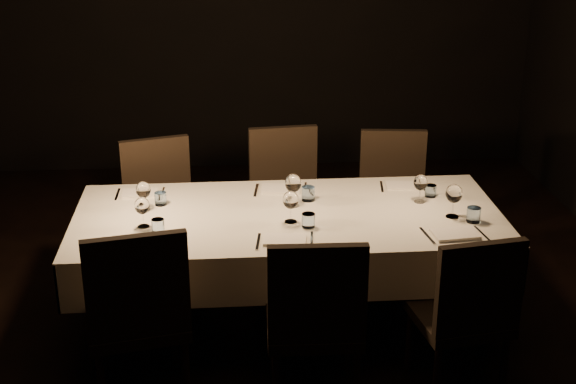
{
  "coord_description": "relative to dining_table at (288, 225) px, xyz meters",
  "views": [
    {
      "loc": [
        -0.34,
        -4.33,
        2.63
      ],
      "look_at": [
        0.0,
        0.0,
        0.9
      ],
      "focal_mm": 50.0,
      "sensor_mm": 36.0,
      "label": 1
    }
  ],
  "objects": [
    {
      "name": "place_setting_near_left",
      "position": [
        -0.83,
        -0.22,
        0.14
      ],
      "size": [
        0.33,
        0.4,
        0.18
      ],
      "rotation": [
        0.0,
        0.0,
        -0.13
      ],
      "color": "silver",
      "rests_on": "dining_table"
    },
    {
      "name": "place_setting_far_center",
      "position": [
        0.05,
        0.22,
        0.15
      ],
      "size": [
        0.38,
        0.42,
        0.2
      ],
      "rotation": [
        0.0,
        0.0,
        -0.12
      ],
      "color": "silver",
      "rests_on": "dining_table"
    },
    {
      "name": "chair_far_center",
      "position": [
        0.05,
        0.85,
        -0.14
      ],
      "size": [
        0.52,
        0.52,
        1.0
      ],
      "rotation": [
        0.0,
        0.0,
        0.1
      ],
      "color": "black",
      "rests_on": "ground"
    },
    {
      "name": "place_setting_far_right",
      "position": [
        0.82,
        0.22,
        0.14
      ],
      "size": [
        0.33,
        0.4,
        0.18
      ],
      "rotation": [
        0.0,
        0.0,
        -0.13
      ],
      "color": "silver",
      "rests_on": "dining_table"
    },
    {
      "name": "place_setting_near_center",
      "position": [
        0.01,
        -0.22,
        0.15
      ],
      "size": [
        0.35,
        0.41,
        0.19
      ],
      "rotation": [
        0.0,
        0.0,
        -0.12
      ],
      "color": "silver",
      "rests_on": "dining_table"
    },
    {
      "name": "chair_far_right",
      "position": [
        0.81,
        0.84,
        -0.16
      ],
      "size": [
        0.51,
        0.51,
        0.96
      ],
      "rotation": [
        0.0,
        0.0,
        -0.11
      ],
      "color": "black",
      "rests_on": "ground"
    },
    {
      "name": "place_setting_far_left",
      "position": [
        -0.84,
        0.22,
        0.15
      ],
      "size": [
        0.33,
        0.4,
        0.18
      ],
      "rotation": [
        0.0,
        0.0,
        -0.01
      ],
      "color": "silver",
      "rests_on": "dining_table"
    },
    {
      "name": "chair_near_right",
      "position": [
        0.87,
        -0.78,
        -0.16
      ],
      "size": [
        0.53,
        0.53,
        0.96
      ],
      "rotation": [
        0.0,
        0.0,
        3.3
      ],
      "color": "black",
      "rests_on": "ground"
    },
    {
      "name": "chair_far_left",
      "position": [
        -0.81,
        0.73,
        -0.15
      ],
      "size": [
        0.58,
        0.58,
        0.98
      ],
      "rotation": [
        0.0,
        0.0,
        0.27
      ],
      "color": "black",
      "rests_on": "ground"
    },
    {
      "name": "room",
      "position": [
        0.0,
        0.0,
        0.81
      ],
      "size": [
        5.01,
        6.01,
        3.01
      ],
      "color": "black",
      "rests_on": "ground"
    },
    {
      "name": "chair_near_center",
      "position": [
        0.07,
        -0.83,
        -0.14
      ],
      "size": [
        0.5,
        0.5,
        1.01
      ],
      "rotation": [
        0.0,
        0.0,
        3.11
      ],
      "color": "black",
      "rests_on": "ground"
    },
    {
      "name": "dining_table",
      "position": [
        0.0,
        0.0,
        0.0
      ],
      "size": [
        2.52,
        1.12,
        0.76
      ],
      "color": "black",
      "rests_on": "ground"
    },
    {
      "name": "chair_near_left",
      "position": [
        -0.82,
        -0.74,
        -0.12
      ],
      "size": [
        0.59,
        0.59,
        1.05
      ],
      "rotation": [
        0.0,
        0.0,
        3.33
      ],
      "color": "black",
      "rests_on": "ground"
    },
    {
      "name": "place_setting_near_right",
      "position": [
        0.96,
        -0.22,
        0.15
      ],
      "size": [
        0.38,
        0.42,
        0.2
      ],
      "rotation": [
        0.0,
        0.0,
        0.13
      ],
      "color": "silver",
      "rests_on": "dining_table"
    }
  ]
}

